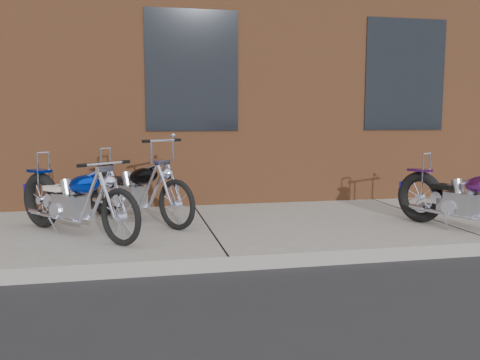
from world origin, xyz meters
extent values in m
plane|color=#232325|center=(0.00, 0.00, 0.00)|extent=(120.00, 120.00, 0.00)
cube|color=gray|center=(0.00, 1.50, 0.07)|extent=(22.00, 3.00, 0.15)
cube|color=brown|center=(0.00, 8.00, 4.00)|extent=(22.00, 10.00, 8.00)
torus|color=black|center=(2.78, 1.01, 0.48)|extent=(0.38, 0.66, 0.66)
cube|color=gray|center=(3.01, 0.47, 0.47)|extent=(0.38, 0.44, 0.27)
cube|color=black|center=(2.92, 0.69, 0.65)|extent=(0.30, 0.32, 0.05)
cylinder|color=silver|center=(2.81, 0.94, 0.83)|extent=(0.03, 0.03, 0.44)
cylinder|color=silver|center=(3.03, 0.70, 0.35)|extent=(0.37, 0.77, 0.04)
torus|color=black|center=(-1.92, 1.68, 0.49)|extent=(0.55, 0.60, 0.68)
torus|color=black|center=(-0.94, 0.55, 0.46)|extent=(0.45, 0.51, 0.62)
cube|color=gray|center=(-1.52, 1.22, 0.48)|extent=(0.45, 0.46, 0.28)
ellipsoid|color=#0325BF|center=(-1.34, 1.02, 0.76)|extent=(0.53, 0.56, 0.29)
cube|color=beige|center=(-1.68, 1.41, 0.67)|extent=(0.35, 0.35, 0.06)
cylinder|color=silver|center=(-1.02, 0.64, 0.71)|extent=(0.21, 0.23, 0.51)
cylinder|color=silver|center=(-1.10, 0.73, 1.01)|extent=(0.41, 0.36, 0.03)
cylinder|color=silver|center=(-1.87, 1.62, 0.85)|extent=(0.03, 0.03, 0.46)
cylinder|color=silver|center=(-1.57, 1.45, 0.36)|extent=(0.59, 0.68, 0.05)
torus|color=black|center=(-1.22, 2.38, 0.49)|extent=(0.53, 0.62, 0.69)
torus|color=black|center=(-0.31, 1.20, 0.46)|extent=(0.43, 0.53, 0.62)
cube|color=gray|center=(-0.85, 1.90, 0.48)|extent=(0.44, 0.46, 0.29)
ellipsoid|color=black|center=(-0.69, 1.69, 0.76)|extent=(0.52, 0.57, 0.29)
cube|color=black|center=(-1.00, 2.09, 0.67)|extent=(0.34, 0.35, 0.06)
cylinder|color=silver|center=(-0.38, 1.29, 0.71)|extent=(0.20, 0.24, 0.51)
cylinder|color=silver|center=(-0.45, 1.39, 1.23)|extent=(0.43, 0.34, 0.03)
cylinder|color=silver|center=(-1.18, 2.32, 0.85)|extent=(0.03, 0.03, 0.46)
cylinder|color=silver|center=(-0.89, 2.13, 0.36)|extent=(0.56, 0.70, 0.05)
camera|label=1|loc=(-0.87, -4.73, 1.49)|focal=38.00mm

